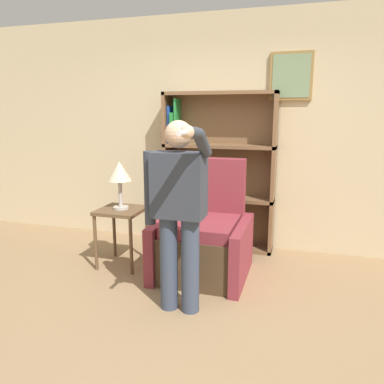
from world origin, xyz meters
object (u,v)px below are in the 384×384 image
(bookcase, at_px, (210,174))
(person_standing, at_px, (178,206))
(side_table, at_px, (121,218))
(table_lamp, at_px, (119,173))
(armchair, at_px, (204,239))

(bookcase, height_order, person_standing, bookcase)
(side_table, distance_m, table_lamp, 0.49)
(armchair, relative_size, table_lamp, 2.29)
(bookcase, distance_m, side_table, 1.23)
(bookcase, relative_size, person_standing, 1.19)
(armchair, bearing_deg, table_lamp, -176.10)
(side_table, bearing_deg, table_lamp, -56.31)
(armchair, height_order, table_lamp, armchair)
(person_standing, bearing_deg, table_lamp, 140.70)
(armchair, bearing_deg, bookcase, 99.89)
(bookcase, relative_size, armchair, 1.61)
(armchair, distance_m, side_table, 0.93)
(bookcase, xyz_separation_m, armchair, (0.14, -0.82, -0.55))
(armchair, bearing_deg, side_table, -176.10)
(table_lamp, bearing_deg, bookcase, 49.00)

